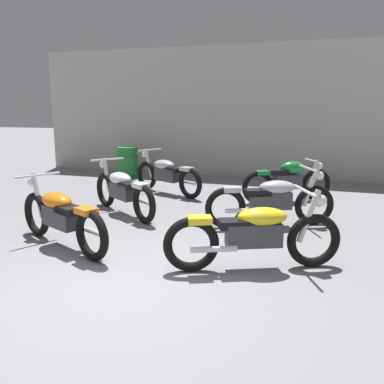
{
  "coord_description": "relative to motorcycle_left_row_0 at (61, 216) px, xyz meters",
  "views": [
    {
      "loc": [
        2.07,
        -3.78,
        1.92
      ],
      "look_at": [
        0.0,
        2.55,
        0.55
      ],
      "focal_mm": 38.36,
      "sensor_mm": 36.0,
      "label": 1
    }
  ],
  "objects": [
    {
      "name": "ground_plane",
      "position": [
        1.38,
        -0.89,
        -0.45
      ],
      "size": [
        60.0,
        60.0,
        0.0
      ],
      "primitive_type": "plane",
      "color": "gray"
    },
    {
      "name": "back_wall",
      "position": [
        1.38,
        6.75,
        1.35
      ],
      "size": [
        12.65,
        0.24,
        3.6
      ],
      "primitive_type": "cube",
      "color": "#B2B2AD",
      "rests_on": "ground"
    },
    {
      "name": "motorcycle_left_row_0",
      "position": [
        0.0,
        0.0,
        0.0
      ],
      "size": [
        2.01,
        1.1,
        0.97
      ],
      "color": "black",
      "rests_on": "ground"
    },
    {
      "name": "motorcycle_left_row_1",
      "position": [
        -0.03,
        1.89,
        0.0
      ],
      "size": [
        1.84,
        1.34,
        0.97
      ],
      "color": "black",
      "rests_on": "ground"
    },
    {
      "name": "motorcycle_left_row_2",
      "position": [
        0.06,
        3.86,
        0.0
      ],
      "size": [
        1.97,
        1.15,
        0.97
      ],
      "color": "black",
      "rests_on": "ground"
    },
    {
      "name": "motorcycle_right_row_0",
      "position": [
        2.7,
        0.02,
        0.0
      ],
      "size": [
        2.03,
        1.06,
        0.97
      ],
      "color": "black",
      "rests_on": "ground"
    },
    {
      "name": "motorcycle_right_row_1",
      "position": [
        2.65,
        1.93,
        0.0
      ],
      "size": [
        2.02,
        1.08,
        0.97
      ],
      "color": "black",
      "rests_on": "ground"
    },
    {
      "name": "motorcycle_right_row_2",
      "position": [
        2.75,
        3.85,
        0.01
      ],
      "size": [
        1.74,
        1.12,
        0.88
      ],
      "color": "black",
      "rests_on": "ground"
    },
    {
      "name": "oil_drum",
      "position": [
        -1.8,
        5.59,
        -0.03
      ],
      "size": [
        0.59,
        0.59,
        0.85
      ],
      "color": "#1E722D",
      "rests_on": "ground"
    }
  ]
}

